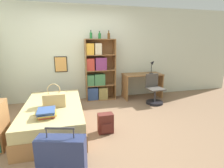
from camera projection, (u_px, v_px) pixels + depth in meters
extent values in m
plane|color=#84664C|center=(91.00, 123.00, 3.60)|extent=(14.00, 14.00, 0.00)
cube|color=beige|center=(81.00, 54.00, 4.87)|extent=(10.00, 0.06, 2.60)
cube|color=black|center=(61.00, 64.00, 4.75)|extent=(0.34, 0.02, 0.42)
cube|color=#DB994C|center=(61.00, 64.00, 4.74)|extent=(0.30, 0.01, 0.38)
cube|color=olive|center=(54.00, 120.00, 3.40)|extent=(1.08, 1.97, 0.27)
cube|color=tan|center=(53.00, 109.00, 3.34)|extent=(1.05, 1.94, 0.19)
cube|color=olive|center=(56.00, 100.00, 4.28)|extent=(1.08, 0.04, 0.46)
cube|color=tan|center=(54.00, 100.00, 3.21)|extent=(0.39, 0.21, 0.25)
torus|color=tan|center=(54.00, 90.00, 3.16)|extent=(0.23, 0.02, 0.23)
cube|color=#99894C|center=(46.00, 116.00, 2.78)|extent=(0.24, 0.32, 0.01)
cube|color=#B2382D|center=(46.00, 115.00, 2.79)|extent=(0.29, 0.32, 0.02)
cube|color=#99894C|center=(47.00, 114.00, 2.79)|extent=(0.30, 0.30, 0.02)
cube|color=gold|center=(47.00, 113.00, 2.78)|extent=(0.31, 0.31, 0.01)
cube|color=gold|center=(45.00, 113.00, 2.76)|extent=(0.27, 0.33, 0.01)
cube|color=#334C84|center=(46.00, 112.00, 2.77)|extent=(0.27, 0.31, 0.01)
cube|color=#99894C|center=(45.00, 111.00, 2.77)|extent=(0.31, 0.31, 0.02)
cube|color=#334C84|center=(46.00, 110.00, 2.76)|extent=(0.28, 0.33, 0.02)
cube|color=navy|center=(62.00, 157.00, 2.12)|extent=(0.62, 0.35, 0.53)
cylinder|color=#2D2D33|center=(46.00, 133.00, 2.05)|extent=(0.01, 0.01, 0.12)
cylinder|color=#2D2D33|center=(74.00, 133.00, 2.04)|extent=(0.01, 0.01, 0.12)
cube|color=#2D2D33|center=(60.00, 128.00, 2.03)|extent=(0.34, 0.11, 0.02)
cube|color=olive|center=(86.00, 71.00, 4.80)|extent=(0.02, 0.31, 1.70)
cube|color=olive|center=(114.00, 70.00, 5.00)|extent=(0.02, 0.31, 1.70)
cube|color=olive|center=(99.00, 69.00, 5.04)|extent=(0.83, 0.01, 1.70)
cube|color=olive|center=(101.00, 99.00, 5.10)|extent=(0.79, 0.31, 0.02)
cube|color=olive|center=(101.00, 85.00, 5.00)|extent=(0.79, 0.31, 0.02)
cube|color=olive|center=(100.00, 70.00, 4.90)|extent=(0.79, 0.31, 0.02)
cube|color=olive|center=(100.00, 55.00, 4.80)|extent=(0.79, 0.31, 0.02)
cube|color=olive|center=(100.00, 39.00, 4.70)|extent=(0.79, 0.31, 0.02)
cube|color=#334C84|center=(93.00, 93.00, 4.98)|extent=(0.29, 0.23, 0.35)
cube|color=#99894C|center=(103.00, 93.00, 5.05)|extent=(0.26, 0.23, 0.34)
cube|color=#427A4C|center=(90.00, 80.00, 4.88)|extent=(0.19, 0.23, 0.30)
cube|color=#427A4C|center=(99.00, 79.00, 4.94)|extent=(0.29, 0.23, 0.31)
cube|color=#B2382D|center=(90.00, 64.00, 4.78)|extent=(0.21, 0.23, 0.33)
cube|color=#7A336B|center=(101.00, 64.00, 4.84)|extent=(0.30, 0.23, 0.34)
cube|color=gold|center=(90.00, 49.00, 4.68)|extent=(0.20, 0.23, 0.30)
cube|color=beige|center=(98.00, 49.00, 4.73)|extent=(0.18, 0.23, 0.30)
cylinder|color=#1E6B2D|center=(91.00, 36.00, 4.60)|extent=(0.07, 0.07, 0.16)
cylinder|color=#1E6B2D|center=(91.00, 32.00, 4.57)|extent=(0.03, 0.03, 0.05)
cylinder|color=#232328|center=(91.00, 30.00, 4.56)|extent=(0.03, 0.03, 0.02)
cylinder|color=#1E6B2D|center=(100.00, 36.00, 4.68)|extent=(0.08, 0.08, 0.14)
cylinder|color=#1E6B2D|center=(100.00, 33.00, 4.66)|extent=(0.03, 0.03, 0.04)
cylinder|color=#232328|center=(100.00, 31.00, 4.66)|extent=(0.04, 0.04, 0.02)
cylinder|color=brown|center=(109.00, 36.00, 4.74)|extent=(0.07, 0.07, 0.15)
cylinder|color=brown|center=(109.00, 32.00, 4.71)|extent=(0.03, 0.03, 0.05)
cylinder|color=#232328|center=(109.00, 31.00, 4.71)|extent=(0.03, 0.03, 0.02)
cube|color=olive|center=(142.00, 74.00, 5.11)|extent=(1.12, 0.56, 0.02)
cube|color=olive|center=(125.00, 87.00, 5.06)|extent=(0.03, 0.52, 0.69)
cube|color=olive|center=(158.00, 85.00, 5.32)|extent=(0.03, 0.52, 0.69)
cylinder|color=black|center=(151.00, 73.00, 5.16)|extent=(0.12, 0.12, 0.02)
cylinder|color=black|center=(151.00, 68.00, 5.12)|extent=(0.02, 0.02, 0.29)
cone|color=black|center=(153.00, 62.00, 5.09)|extent=(0.14, 0.10, 0.14)
cylinder|color=black|center=(154.00, 102.00, 4.72)|extent=(0.45, 0.45, 0.06)
cylinder|color=#333338|center=(155.00, 96.00, 4.68)|extent=(0.05, 0.05, 0.40)
cube|color=#47423D|center=(155.00, 89.00, 4.63)|extent=(0.44, 0.44, 0.03)
cube|color=#47423D|center=(152.00, 80.00, 4.76)|extent=(0.37, 0.07, 0.36)
cube|color=#56231E|center=(106.00, 123.00, 3.19)|extent=(0.28, 0.17, 0.37)
cube|color=#56231E|center=(107.00, 128.00, 3.10)|extent=(0.19, 0.03, 0.16)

